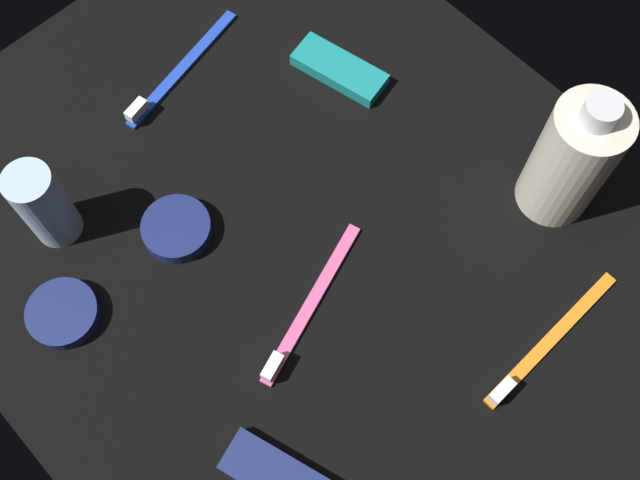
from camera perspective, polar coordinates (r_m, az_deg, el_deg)
ground_plane at (r=77.44cm, az=0.00°, el=-1.05°), size 84.00×64.00×1.20cm
bodywash_bottle at (r=76.64cm, az=18.00°, el=5.64°), size 7.27×7.27×16.58cm
deodorant_stick at (r=77.84cm, az=-19.61°, el=2.44°), size 4.63×4.63×10.20cm
toothbrush_orange at (r=76.11cm, az=16.16°, el=-7.46°), size 1.28×18.00×2.10cm
toothbrush_blue at (r=87.88cm, az=-10.54°, el=11.94°), size 4.98×17.85×2.10cm
toothbrush_pink at (r=74.14cm, az=-1.02°, el=-5.22°), size 6.76×17.47×2.10cm
snack_bar_teal at (r=86.58cm, az=1.44°, el=12.39°), size 11.02×6.18×1.50cm
snack_bar_navy at (r=70.86cm, az=-2.97°, el=-17.05°), size 11.12×6.87×1.50cm
cream_tin_left at (r=77.79cm, az=-18.33°, el=-5.14°), size 6.81×6.81×1.55cm
cream_tin_right at (r=78.24cm, az=-10.46°, el=0.80°), size 6.90×6.90×1.71cm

